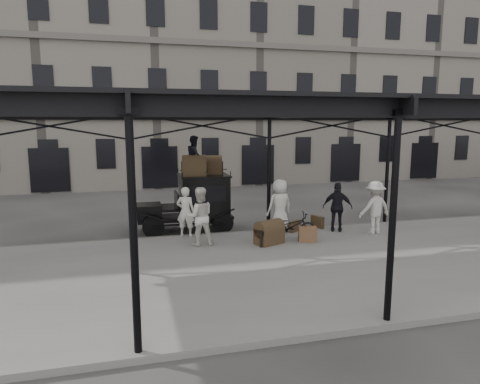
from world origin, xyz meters
The scene contains 18 objects.
ground centered at (0.00, 0.00, 0.00)m, with size 120.00×120.00×0.00m, color #383533.
platform centered at (0.00, -2.00, 0.07)m, with size 28.00×8.00×0.15m, color slate.
canopy centered at (0.00, -1.72, 4.60)m, with size 22.50×9.00×4.74m.
building_frontage centered at (0.00, 18.00, 7.00)m, with size 64.00×8.00×14.00m, color slate.
taxi centered at (-2.60, 3.11, 1.20)m, with size 3.65×1.55×2.18m.
porter_left centered at (-3.17, 1.80, 1.04)m, with size 0.65×0.43×1.79m, color silver.
porter_midleft centered at (-2.87, 0.56, 1.12)m, with size 0.94×0.73×1.94m, color silver.
porter_centre centered at (0.29, 1.58, 1.13)m, with size 0.96×0.62×1.97m, color silver.
porter_official centered at (2.37, 1.06, 1.07)m, with size 1.08×0.45×1.84m, color black.
porter_right centered at (3.55, 0.47, 1.11)m, with size 1.25×0.72×1.93m, color beige.
bicycle centered at (0.24, 0.36, 0.64)m, with size 0.65×1.86×0.98m, color black.
porter_roof centered at (-2.63, 3.01, 2.93)m, with size 0.73×0.57×1.51m, color black.
steamer_trunk_roof_near centered at (-2.68, 2.86, 2.51)m, with size 0.89×0.55×0.66m, color #463620, non-canonical shape.
steamer_trunk_roof_far centered at (-1.93, 3.31, 2.48)m, with size 0.82×0.50×0.60m, color #463620, non-canonical shape.
steamer_trunk_platform centered at (-0.59, 0.13, 0.49)m, with size 0.92×0.57×0.68m, color #463620, non-canonical shape.
wicker_hamper centered at (0.77, 0.09, 0.40)m, with size 0.60×0.45×0.50m, color brown.
suitcase_upright centered at (1.92, 1.80, 0.38)m, with size 0.15×0.60×0.45m, color #463620.
suitcase_flat centered at (0.86, 1.45, 0.35)m, with size 0.60×0.15×0.40m, color #463620.
Camera 1 is at (-5.01, -13.06, 4.17)m, focal length 32.00 mm.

